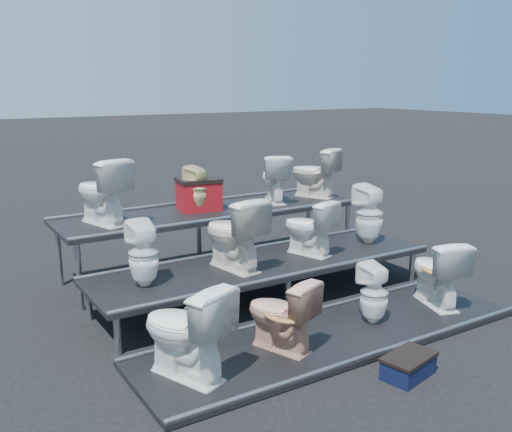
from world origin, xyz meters
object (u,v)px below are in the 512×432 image
toilet_0 (185,330)px  toilet_4 (143,254)px  toilet_2 (374,293)px  toilet_8 (101,191)px  toilet_6 (309,227)px  toilet_11 (314,172)px  toilet_1 (281,314)px  toilet_3 (437,272)px  step_stool (408,367)px  red_crate (199,196)px  toilet_5 (233,233)px  toilet_10 (275,178)px  toilet_7 (369,214)px  toilet_9 (197,189)px

toilet_0 → toilet_4: size_ratio=1.22×
toilet_0 → toilet_2: size_ratio=1.32×
toilet_2 → toilet_8: size_ratio=0.80×
toilet_4 → toilet_8: size_ratio=0.87×
toilet_6 → toilet_11: 1.74m
toilet_8 → toilet_11: size_ratio=1.09×
toilet_1 → toilet_6: bearing=-155.8°
toilet_3 → step_stool: 1.74m
toilet_11 → red_crate: size_ratio=1.39×
toilet_11 → red_crate: (-1.88, 0.10, -0.18)m
toilet_3 → toilet_6: bearing=-38.8°
toilet_5 → toilet_8: (-1.09, 1.30, 0.39)m
toilet_0 → toilet_10: 3.78m
toilet_4 → toilet_7: (3.14, 0.00, 0.04)m
toilet_11 → red_crate: 1.89m
toilet_7 → toilet_11: toilet_11 is taller
toilet_8 → step_stool: (1.59, -3.54, -1.18)m
toilet_4 → toilet_7: bearing=-179.8°
toilet_7 → red_crate: (-1.81, 1.40, 0.20)m
toilet_0 → toilet_5: (1.22, 1.30, 0.39)m
toilet_9 → toilet_1: bearing=58.4°
toilet_6 → toilet_1: bearing=28.2°
toilet_2 → red_crate: 2.86m
toilet_2 → red_crate: bearing=-77.6°
toilet_8 → toilet_9: (1.28, 0.00, -0.10)m
toilet_3 → toilet_6: size_ratio=1.13×
toilet_1 → toilet_6: size_ratio=1.03×
toilet_4 → toilet_10: size_ratio=1.01×
toilet_1 → toilet_10: 3.18m
toilet_6 → red_crate: size_ratio=1.30×
toilet_4 → toilet_7: size_ratio=0.89×
toilet_1 → toilet_3: toilet_3 is taller
toilet_5 → step_stool: (0.50, -2.24, -0.79)m
toilet_2 → toilet_1: bearing=-2.2°
toilet_4 → step_stool: size_ratio=1.46×
toilet_4 → toilet_7: 3.14m
toilet_5 → toilet_7: size_ratio=1.07×
toilet_4 → red_crate: bearing=-133.5°
toilet_4 → toilet_5: toilet_5 is taller
toilet_5 → toilet_6: (1.07, 0.00, -0.07)m
toilet_1 → toilet_6: toilet_6 is taller
toilet_11 → toilet_6: bearing=27.3°
toilet_9 → toilet_4: bearing=23.3°
toilet_6 → toilet_8: (-2.16, 1.30, 0.46)m
toilet_5 → step_stool: size_ratio=1.75×
toilet_0 → toilet_5: bearing=-154.8°
toilet_4 → toilet_10: toilet_10 is taller
toilet_10 → red_crate: 1.18m
toilet_2 → step_stool: toilet_2 is taller
toilet_8 → toilet_7: bearing=141.9°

